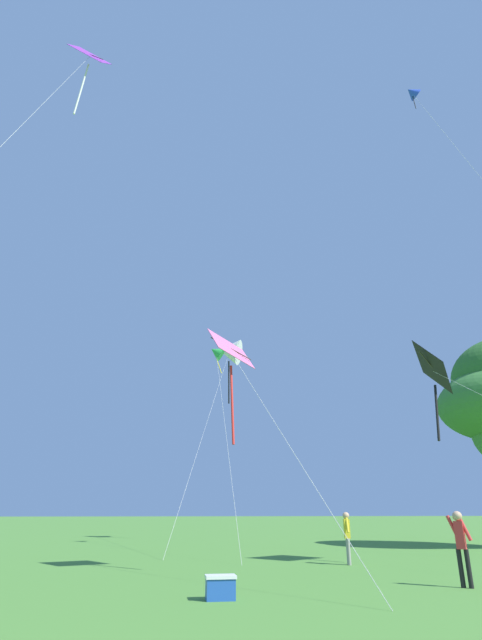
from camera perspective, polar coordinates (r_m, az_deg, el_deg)
kite_purple_streamer at (r=28.26m, az=-17.69°, el=25.83°), size 3.83×12.05×24.07m
kite_green_small at (r=27.67m, az=-2.86°, el=-3.74°), size 1.12×9.45×10.45m
kite_pink_low at (r=15.50m, az=-0.99°, el=-5.36°), size 2.84×6.53×7.11m
kite_black_large at (r=18.83m, az=21.59°, el=-6.33°), size 3.60×10.00×7.31m
kite_blue_delta at (r=36.46m, az=19.20°, el=23.45°), size 3.12×10.45×27.22m
kite_white_distant at (r=33.06m, az=-1.40°, el=-3.65°), size 4.99×12.82×12.57m
person_in_blue_jacket at (r=13.54m, az=24.01°, el=-22.24°), size 0.45×0.40×1.62m
person_near_tree at (r=18.07m, az=12.14°, el=-22.86°), size 0.22×0.52×1.59m
picnic_cooler at (r=11.00m, az=-2.39°, el=-28.42°), size 0.60×0.40×0.44m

